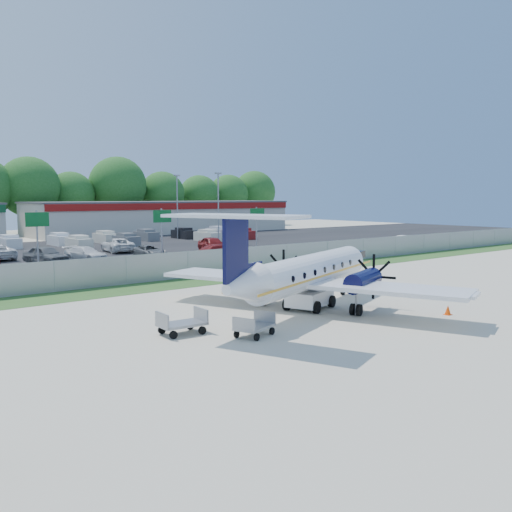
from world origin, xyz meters
TOP-DOWN VIEW (x-y plane):
  - ground at (0.00, 0.00)m, footprint 170.00×170.00m
  - grass_verge at (0.00, 12.00)m, footprint 170.00×4.00m
  - access_road at (0.00, 19.00)m, footprint 170.00×8.00m
  - parking_lot at (0.00, 40.00)m, footprint 170.00×32.00m
  - perimeter_fence at (0.00, 14.00)m, footprint 120.00×0.06m
  - building_east at (26.00, 61.98)m, footprint 44.40×12.40m
  - sign_left at (-8.00, 22.91)m, footprint 1.80×0.26m
  - sign_mid at (3.00, 22.91)m, footprint 1.80×0.26m
  - sign_right at (14.00, 22.91)m, footprint 1.80×0.26m
  - light_pole_ne at (20.00, 38.00)m, footprint 0.90×0.35m
  - light_pole_se at (20.00, 48.00)m, footprint 0.90×0.35m
  - aircraft at (-1.60, -0.28)m, footprint 17.27×16.80m
  - pushback_tug at (-1.14, -0.08)m, footprint 3.18×2.77m
  - baggage_cart_near at (-9.68, -0.63)m, footprint 2.11×1.36m
  - baggage_cart_far at (-7.44, -2.96)m, footprint 2.11×1.66m
  - cone_nose at (3.13, -5.77)m, footprint 0.35×0.35m
  - cone_starboard_wing at (0.52, 5.29)m, footprint 0.43×0.43m
  - road_car_mid at (6.95, 20.86)m, footprint 6.03×3.28m
  - road_car_east at (31.03, 16.63)m, footprint 5.19×1.89m
  - parked_car_b at (-5.27, 29.20)m, footprint 3.16×5.28m
  - parked_car_c at (-1.42, 29.53)m, footprint 3.38×5.06m
  - parked_car_d at (4.66, 28.26)m, footprint 2.62×4.82m
  - parked_car_e at (12.76, 29.03)m, footprint 3.06×5.27m
  - parked_car_g at (4.72, 35.60)m, footprint 3.35×5.84m
  - far_parking_rows at (0.00, 45.00)m, footprint 56.00×10.00m

SIDE VIEW (x-z plane):
  - ground at x=0.00m, z-range 0.00..0.00m
  - road_car_mid at x=6.95m, z-range -0.83..0.83m
  - road_car_east at x=31.03m, z-range -0.85..0.85m
  - parked_car_b at x=-5.27m, z-range -0.84..0.84m
  - parked_car_c at x=-1.42m, z-range -0.68..0.68m
  - parked_car_d at x=4.66m, z-range -0.64..0.64m
  - parked_car_e at x=12.76m, z-range -0.84..0.84m
  - parked_car_g at x=4.72m, z-range -0.77..0.77m
  - far_parking_rows at x=0.00m, z-range -0.80..0.80m
  - grass_verge at x=0.00m, z-range 0.00..0.02m
  - access_road at x=0.00m, z-range 0.00..0.02m
  - parking_lot at x=0.00m, z-range 0.00..0.02m
  - cone_nose at x=3.13m, z-range -0.01..0.49m
  - cone_starboard_wing at x=0.52m, z-range -0.02..0.59m
  - baggage_cart_far at x=-7.44m, z-range -0.03..0.94m
  - baggage_cart_near at x=-9.68m, z-range -0.04..1.03m
  - pushback_tug at x=-1.14m, z-range -0.03..1.47m
  - perimeter_fence at x=0.00m, z-range 0.01..2.00m
  - aircraft at x=-1.60m, z-range -0.61..4.72m
  - building_east at x=26.00m, z-range 0.01..5.25m
  - sign_left at x=-8.00m, z-range 1.11..6.11m
  - sign_mid at x=3.00m, z-range 1.11..6.11m
  - sign_right at x=14.00m, z-range 1.11..6.11m
  - light_pole_ne at x=20.00m, z-range 0.69..9.78m
  - light_pole_se at x=20.00m, z-range 0.69..9.78m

